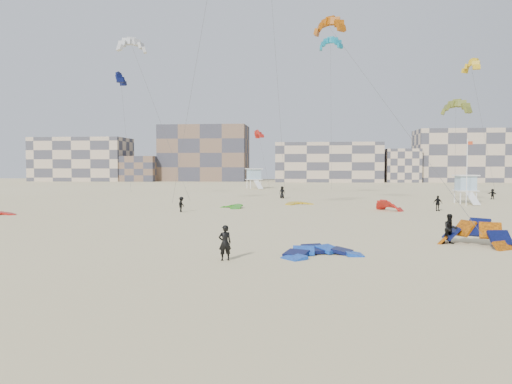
# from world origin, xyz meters

# --- Properties ---
(ground) EXTENTS (320.00, 320.00, 0.00)m
(ground) POSITION_xyz_m (0.00, 0.00, 0.00)
(ground) COLOR beige
(ground) RESTS_ON ground
(kite_ground_blue) EXTENTS (5.50, 5.62, 1.53)m
(kite_ground_blue) POSITION_xyz_m (4.59, 0.41, 0.00)
(kite_ground_blue) COLOR blue
(kite_ground_blue) RESTS_ON ground
(kite_ground_orange) EXTENTS (6.10, 6.10, 4.37)m
(kite_ground_orange) POSITION_xyz_m (14.00, 4.79, 0.00)
(kite_ground_orange) COLOR orange
(kite_ground_orange) RESTS_ON ground
(kite_ground_green) EXTENTS (4.51, 4.46, 1.64)m
(kite_ground_green) POSITION_xyz_m (-5.03, 30.44, 0.00)
(kite_ground_green) COLOR #2A9523
(kite_ground_green) RESTS_ON ground
(kite_ground_red_far) EXTENTS (4.70, 4.68, 3.36)m
(kite_ground_red_far) POSITION_xyz_m (12.70, 28.97, 0.00)
(kite_ground_red_far) COLOR #BE0519
(kite_ground_red_far) RESTS_ON ground
(kite_ground_yellow) EXTENTS (4.57, 4.65, 0.90)m
(kite_ground_yellow) POSITION_xyz_m (2.68, 36.78, 0.00)
(kite_ground_yellow) COLOR #C7990A
(kite_ground_yellow) RESTS_ON ground
(kitesurfer_main) EXTENTS (0.79, 0.67, 1.85)m
(kitesurfer_main) POSITION_xyz_m (-0.43, -1.48, 0.93)
(kitesurfer_main) COLOR black
(kitesurfer_main) RESTS_ON ground
(kitesurfer_b) EXTENTS (1.00, 0.83, 1.89)m
(kitesurfer_b) POSITION_xyz_m (12.77, 5.43, 0.94)
(kitesurfer_b) COLOR black
(kitesurfer_b) RESTS_ON ground
(kitesurfer_c) EXTENTS (0.79, 1.15, 1.64)m
(kitesurfer_c) POSITION_xyz_m (-9.56, 24.91, 0.82)
(kitesurfer_c) COLOR black
(kitesurfer_c) RESTS_ON ground
(kitesurfer_d) EXTENTS (1.04, 0.93, 1.69)m
(kitesurfer_d) POSITION_xyz_m (17.95, 29.10, 0.84)
(kitesurfer_d) COLOR black
(kitesurfer_d) RESTS_ON ground
(kitesurfer_e) EXTENTS (1.05, 0.87, 1.84)m
(kitesurfer_e) POSITION_xyz_m (-0.06, 48.54, 0.92)
(kitesurfer_e) COLOR black
(kitesurfer_e) RESTS_ON ground
(kitesurfer_f) EXTENTS (1.14, 1.48, 1.56)m
(kitesurfer_f) POSITION_xyz_m (30.88, 49.64, 0.78)
(kitesurfer_f) COLOR black
(kitesurfer_f) RESTS_ON ground
(kite_fly_orange) EXTENTS (10.13, 30.31, 20.84)m
(kite_fly_orange) POSITION_xyz_m (6.12, 30.43, 20.47)
(kite_fly_orange) COLOR orange
(kite_fly_orange) RESTS_ON ground
(kite_fly_grey) EXTENTS (9.34, 4.50, 18.83)m
(kite_fly_grey) POSITION_xyz_m (-16.24, 28.97, 18.55)
(kite_fly_grey) COLOR silver
(kite_fly_grey) RESTS_ON ground
(kite_fly_olive) EXTENTS (5.00, 8.13, 12.57)m
(kite_fly_olive) POSITION_xyz_m (22.17, 38.06, 12.09)
(kite_fly_olive) COLOR olive
(kite_fly_olive) RESTS_ON ground
(kite_fly_yellow) EXTENTS (8.38, 9.81, 18.84)m
(kite_fly_yellow) POSITION_xyz_m (26.20, 45.56, 18.64)
(kite_fly_yellow) COLOR #C7990A
(kite_fly_yellow) RESTS_ON ground
(kite_fly_navy) EXTENTS (4.02, 3.93, 18.13)m
(kite_fly_navy) POSITION_xyz_m (-24.08, 45.80, 17.80)
(kite_fly_navy) COLOR #0B1045
(kite_fly_navy) RESTS_ON ground
(kite_fly_teal_b) EXTENTS (4.96, 6.19, 26.03)m
(kite_fly_teal_b) POSITION_xyz_m (7.56, 61.09, 25.82)
(kite_fly_teal_b) COLOR teal
(kite_fly_teal_b) RESTS_ON ground
(kite_fly_red) EXTENTS (4.68, 11.14, 10.94)m
(kite_fly_red) POSITION_xyz_m (-5.23, 64.85, 10.64)
(kite_fly_red) COLOR #BE0519
(kite_fly_red) RESTS_ON ground
(lifeguard_tower_near) EXTENTS (2.85, 5.23, 3.76)m
(lifeguard_tower_near) POSITION_xyz_m (24.21, 40.26, 1.86)
(lifeguard_tower_near) COLOR white
(lifeguard_tower_near) RESTS_ON ground
(lifeguard_tower_far) EXTENTS (4.13, 6.53, 4.37)m
(lifeguard_tower_far) POSITION_xyz_m (-7.82, 80.13, 2.16)
(lifeguard_tower_far) COLOR white
(lifeguard_tower_far) RESTS_ON ground
(flagpole) EXTENTS (0.67, 0.10, 8.21)m
(flagpole) POSITION_xyz_m (23.09, 36.18, 4.30)
(flagpole) COLOR white
(flagpole) RESTS_ON ground
(condo_west_a) EXTENTS (30.00, 15.00, 14.00)m
(condo_west_a) POSITION_xyz_m (-70.00, 130.00, 7.00)
(condo_west_a) COLOR #C0A98D
(condo_west_a) RESTS_ON ground
(condo_west_b) EXTENTS (28.00, 14.00, 18.00)m
(condo_west_b) POSITION_xyz_m (-30.00, 134.00, 9.00)
(condo_west_b) COLOR brown
(condo_west_b) RESTS_ON ground
(condo_mid) EXTENTS (32.00, 16.00, 12.00)m
(condo_mid) POSITION_xyz_m (10.00, 130.00, 6.00)
(condo_mid) COLOR #C0A98D
(condo_mid) RESTS_ON ground
(condo_east) EXTENTS (26.00, 14.00, 16.00)m
(condo_east) POSITION_xyz_m (50.00, 132.00, 8.00)
(condo_east) COLOR #C0A98D
(condo_east) RESTS_ON ground
(condo_fill_left) EXTENTS (12.00, 10.00, 8.00)m
(condo_fill_left) POSITION_xyz_m (-50.00, 128.00, 4.00)
(condo_fill_left) COLOR brown
(condo_fill_left) RESTS_ON ground
(condo_fill_right) EXTENTS (10.00, 10.00, 10.00)m
(condo_fill_right) POSITION_xyz_m (32.00, 128.00, 5.00)
(condo_fill_right) COLOR #C0A98D
(condo_fill_right) RESTS_ON ground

